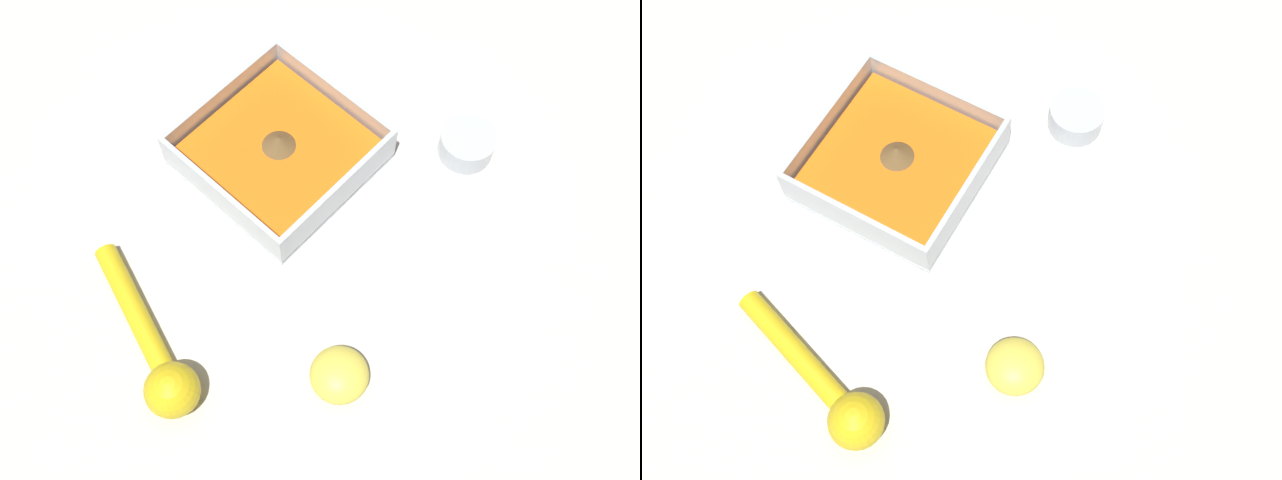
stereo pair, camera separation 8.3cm
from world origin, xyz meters
The scene contains 5 objects.
ground_plane centered at (0.00, 0.00, 0.00)m, with size 4.00×4.00×0.00m, color beige.
square_dish centered at (-0.02, 0.02, 0.02)m, with size 0.20×0.20×0.06m.
spice_bowl centered at (0.14, -0.14, 0.02)m, with size 0.07×0.07×0.03m.
lemon_squeezer centered at (-0.29, -0.07, 0.02)m, with size 0.10×0.21×0.06m.
lemon_half centered at (-0.17, -0.21, 0.02)m, with size 0.06×0.06×0.03m.
Camera 2 is at (-0.38, -0.27, 0.78)m, focal length 42.00 mm.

